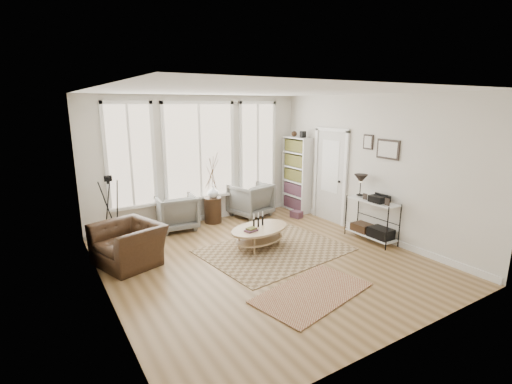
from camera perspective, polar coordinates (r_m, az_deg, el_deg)
room at (r=6.29m, az=1.36°, el=1.66°), size 5.50×5.54×2.90m
bay_window at (r=8.59m, az=-8.63°, el=5.92°), size 4.14×0.12×2.24m
door at (r=8.77m, az=11.37°, el=2.75°), size 0.09×1.06×2.22m
bookcase at (r=9.51m, az=6.32°, el=2.73°), size 0.31×0.85×2.06m
low_shelf at (r=7.80m, az=17.36°, el=-3.55°), size 0.38×1.08×1.30m
wall_art at (r=7.70m, az=18.89°, el=6.52°), size 0.04×0.88×0.44m
rug_main at (r=7.11m, az=2.91°, el=-8.93°), size 2.79×2.23×0.01m
rug_runner at (r=5.68m, az=8.64°, el=-15.04°), size 1.93×1.34×0.01m
coffee_table at (r=7.13m, az=0.53°, el=-6.17°), size 1.44×1.10×0.59m
armchair_left at (r=8.34m, az=-12.22°, el=-3.03°), size 0.90×0.92×0.78m
armchair_right at (r=9.12m, az=-0.90°, el=-1.18°), size 1.07×1.09×0.82m
side_table at (r=8.56m, az=-6.74°, el=0.50°), size 0.40×0.40×1.68m
vase at (r=8.59m, az=-6.62°, el=0.05°), size 0.32×0.32×0.27m
accent_chair at (r=6.80m, az=-19.00°, el=-7.59°), size 1.33×1.24×0.71m
tripod_camera at (r=7.50m, az=-21.35°, el=-3.41°), size 0.50×0.50×1.42m
book_stack_near at (r=9.09m, az=6.27°, el=-3.44°), size 0.26×0.30×0.16m
book_stack_far at (r=9.11m, az=6.19°, el=-3.42°), size 0.24×0.29×0.16m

